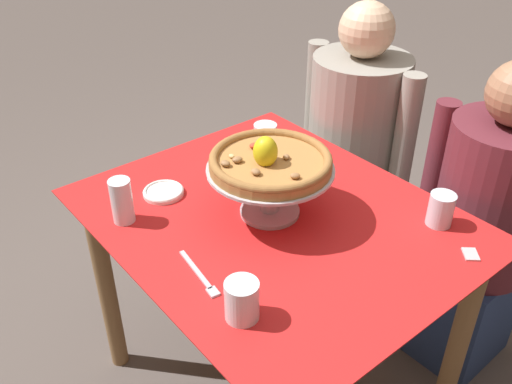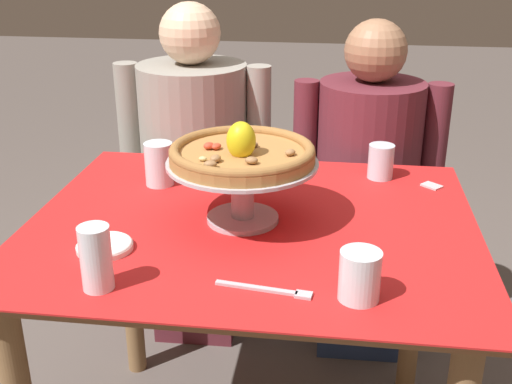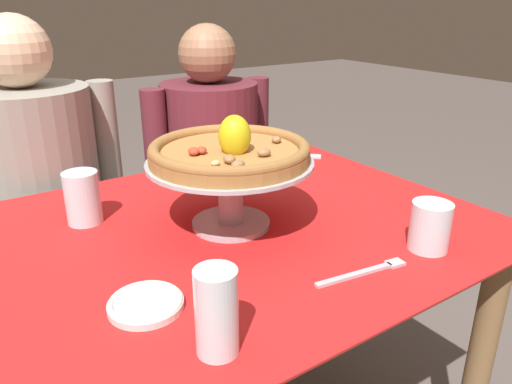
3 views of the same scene
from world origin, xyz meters
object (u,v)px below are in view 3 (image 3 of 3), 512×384
Objects in this scene: water_glass_front_right at (430,229)px; water_glass_back_left at (83,201)px; water_glass_back_right at (268,148)px; water_glass_front_left at (217,316)px; dinner_fork at (366,271)px; pizza_stand at (231,183)px; pizza at (231,151)px; side_plate at (146,303)px; diner_left at (44,219)px; sugar_packet at (313,156)px; diner_right at (212,191)px.

water_glass_front_right is 0.84× the size of water_glass_back_left.
water_glass_front_right is at bearing -96.02° from water_glass_back_right.
water_glass_front_left is 0.68× the size of dinner_fork.
pizza reaches higher than pizza_stand.
pizza_stand reaches higher than water_glass_back_left.
water_glass_back_left reaches higher than side_plate.
water_glass_front_left is 0.11× the size of diner_left.
pizza_stand is 1.83× the size of dinner_fork.
water_glass_front_right reaches higher than sugar_packet.
water_glass_back_right is 1.89× the size of sugar_packet.
pizza_stand is 2.88× the size of side_plate.
diner_right reaches higher than water_glass_front_left.
diner_right reaches higher than sugar_packet.
pizza reaches higher than water_glass_back_right.
diner_left is at bearing 150.70° from water_glass_back_right.
water_glass_back_right is 0.68m from dinner_fork.
water_glass_front_right is 0.09× the size of diner_right.
sugar_packet is (0.47, 0.28, -0.10)m from pizza_stand.
water_glass_back_left is at bearing -88.26° from diner_left.
pizza_stand is at bearing -115.49° from diner_right.
side_plate is at bearing -90.10° from diner_left.
diner_right is at bearing 64.51° from pizza_stand.
water_glass_back_left is 0.10× the size of diner_left.
side_plate reaches higher than dinner_fork.
pizza is at bearing 131.46° from water_glass_front_right.
water_glass_back_left is (-0.52, 0.51, 0.01)m from water_glass_front_right.
dinner_fork is at bearing -110.35° from water_glass_back_right.
side_plate is at bearing 167.07° from water_glass_front_right.
water_glass_front_right reaches higher than dinner_fork.
water_glass_front_left is at bearing -87.56° from diner_left.
water_glass_front_left reaches higher than water_glass_back_left.
water_glass_back_right is 0.08× the size of diner_right.
diner_right is (0.31, 0.66, -0.30)m from pizza_stand.
water_glass_front_left reaches higher than water_glass_back_right.
pizza_stand is at bearing 108.11° from dinner_fork.
water_glass_back_left is 0.78m from diner_right.
water_glass_back_left is (-0.26, 0.20, -0.05)m from pizza_stand.
pizza is 1.74× the size of dinner_fork.
dinner_fork is (0.33, 0.03, -0.06)m from water_glass_front_left.
diner_right reaches higher than pizza_stand.
pizza_stand is at bearing 55.54° from water_glass_front_left.
pizza_stand is at bearing -38.25° from water_glass_back_left.
sugar_packet is (0.47, 0.28, -0.17)m from pizza.
side_plate is 0.87m from diner_left.
sugar_packet is (0.37, 0.58, -0.00)m from dinner_fork.
pizza_stand is 0.33m from water_glass_back_left.
pizza is at bearing 108.22° from dinner_fork.
water_glass_back_right is 0.15m from sugar_packet.
diner_left reaches higher than water_glass_front_right.
side_plate is at bearing -139.84° from water_glass_back_right.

